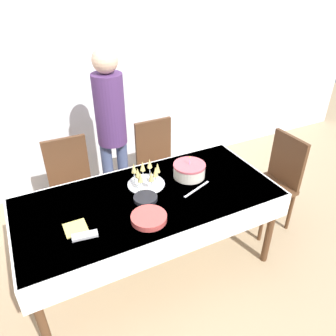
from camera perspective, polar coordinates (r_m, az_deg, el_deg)
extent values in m
plane|color=tan|center=(3.08, -2.88, -16.45)|extent=(12.00, 12.00, 0.00)
cube|color=silver|center=(3.71, -14.11, 16.09)|extent=(8.00, 0.05, 2.70)
cube|color=white|center=(2.57, -3.33, -5.27)|extent=(2.01, 0.93, 0.03)
cube|color=white|center=(2.63, -3.27, -6.83)|extent=(2.04, 0.96, 0.21)
cylinder|color=#51331E|center=(2.45, -21.19, -23.48)|extent=(0.06, 0.06, 0.73)
cylinder|color=#51331E|center=(2.99, 17.30, -10.15)|extent=(0.06, 0.06, 0.73)
cylinder|color=#51331E|center=(3.01, -23.46, -11.40)|extent=(0.06, 0.06, 0.73)
cylinder|color=#51331E|center=(3.47, 8.52, -2.43)|extent=(0.06, 0.06, 0.73)
cube|color=#51331E|center=(3.22, -15.80, -4.71)|extent=(0.43, 0.43, 0.04)
cube|color=#51331E|center=(3.24, -17.19, 0.99)|extent=(0.40, 0.04, 0.50)
cylinder|color=#51331E|center=(3.24, -11.40, -9.00)|extent=(0.04, 0.04, 0.43)
cylinder|color=#51331E|center=(3.21, -17.66, -10.58)|extent=(0.04, 0.04, 0.43)
cylinder|color=#51331E|center=(3.52, -13.02, -5.48)|extent=(0.04, 0.04, 0.43)
cylinder|color=#51331E|center=(3.49, -18.74, -6.88)|extent=(0.04, 0.04, 0.43)
cube|color=#51331E|center=(3.43, -1.10, -0.84)|extent=(0.42, 0.42, 0.04)
cube|color=#51331E|center=(3.45, -2.57, 4.47)|extent=(0.40, 0.04, 0.50)
cylinder|color=#51331E|center=(3.51, 2.90, -4.73)|extent=(0.04, 0.04, 0.43)
cylinder|color=#51331E|center=(3.37, -2.44, -6.41)|extent=(0.04, 0.04, 0.43)
cylinder|color=#51331E|center=(3.76, 0.17, -1.84)|extent=(0.04, 0.04, 0.43)
cylinder|color=#51331E|center=(3.64, -4.87, -3.27)|extent=(0.04, 0.04, 0.43)
cube|color=#51331E|center=(3.35, 16.91, -3.36)|extent=(0.43, 0.43, 0.04)
cube|color=#51331E|center=(3.33, 20.05, 1.37)|extent=(0.04, 0.40, 0.50)
cylinder|color=#51331E|center=(3.28, 16.04, -9.16)|extent=(0.04, 0.04, 0.43)
cylinder|color=#51331E|center=(3.48, 12.16, -5.84)|extent=(0.04, 0.04, 0.43)
cylinder|color=#51331E|center=(3.50, 20.46, -7.14)|extent=(0.04, 0.04, 0.43)
cylinder|color=#51331E|center=(3.69, 16.56, -4.15)|extent=(0.04, 0.04, 0.43)
cylinder|color=silver|center=(2.78, 3.71, -0.55)|extent=(0.27, 0.27, 0.10)
cylinder|color=#D15B66|center=(2.75, 3.75, 0.48)|extent=(0.27, 0.27, 0.02)
cylinder|color=pink|center=(2.73, 3.78, 1.18)|extent=(0.01, 0.01, 0.06)
sphere|color=#F9CC4C|center=(2.71, 3.80, 1.87)|extent=(0.01, 0.01, 0.01)
cylinder|color=silver|center=(2.70, -3.82, -2.81)|extent=(0.31, 0.31, 0.01)
cylinder|color=silver|center=(2.73, -1.80, -2.23)|extent=(0.05, 0.05, 0.00)
cylinder|color=silver|center=(2.70, -1.81, -1.45)|extent=(0.01, 0.01, 0.08)
cone|color=#E0CC72|center=(2.66, -1.85, 0.09)|extent=(0.04, 0.04, 0.08)
cylinder|color=silver|center=(2.79, -3.15, -1.43)|extent=(0.05, 0.05, 0.00)
cylinder|color=silver|center=(2.76, -3.17, -0.66)|extent=(0.01, 0.01, 0.08)
cone|color=#E0CC72|center=(2.72, -3.23, 0.85)|extent=(0.04, 0.04, 0.08)
cylinder|color=silver|center=(2.76, -4.34, -1.93)|extent=(0.05, 0.05, 0.00)
cylinder|color=silver|center=(2.73, -4.38, -1.16)|extent=(0.01, 0.01, 0.08)
cone|color=#E0CC72|center=(2.69, -4.45, 0.36)|extent=(0.04, 0.04, 0.08)
cylinder|color=silver|center=(2.74, -5.84, -2.30)|extent=(0.05, 0.05, 0.00)
cylinder|color=silver|center=(2.71, -5.89, -1.52)|extent=(0.01, 0.01, 0.08)
cone|color=#E0CC72|center=(2.67, -5.98, 0.01)|extent=(0.04, 0.04, 0.08)
cylinder|color=silver|center=(2.68, -5.18, -3.13)|extent=(0.05, 0.05, 0.00)
cylinder|color=silver|center=(2.65, -5.23, -2.34)|extent=(0.01, 0.01, 0.08)
cone|color=#E0CC72|center=(2.60, -5.32, -0.79)|extent=(0.04, 0.04, 0.08)
cylinder|color=silver|center=(2.62, -4.72, -3.92)|extent=(0.05, 0.05, 0.00)
cylinder|color=silver|center=(2.60, -4.76, -3.13)|extent=(0.01, 0.01, 0.08)
cone|color=#E0CC72|center=(2.55, -4.85, -1.56)|extent=(0.04, 0.04, 0.08)
cylinder|color=silver|center=(2.63, -2.86, -3.79)|extent=(0.05, 0.05, 0.00)
cylinder|color=silver|center=(2.60, -2.89, -2.99)|extent=(0.01, 0.01, 0.08)
cone|color=#E0CC72|center=(2.55, -2.94, -1.42)|extent=(0.04, 0.04, 0.08)
cylinder|color=silver|center=(2.68, -2.14, -2.98)|extent=(0.05, 0.05, 0.00)
cylinder|color=silver|center=(2.65, -2.16, -2.19)|extent=(0.01, 0.01, 0.08)
cone|color=#E0CC72|center=(2.61, -2.19, -0.64)|extent=(0.04, 0.04, 0.08)
cylinder|color=#CC4C47|center=(2.35, -3.34, -8.99)|extent=(0.26, 0.26, 0.01)
cylinder|color=#CC4C47|center=(2.34, -3.35, -8.86)|extent=(0.26, 0.26, 0.01)
cylinder|color=#CC4C47|center=(2.34, -3.35, -8.73)|extent=(0.26, 0.26, 0.01)
cylinder|color=#CC4C47|center=(2.33, -3.36, -8.60)|extent=(0.26, 0.26, 0.01)
cylinder|color=#CC4C47|center=(2.33, -3.36, -8.47)|extent=(0.26, 0.26, 0.01)
cylinder|color=#CC4C47|center=(2.32, -3.37, -8.34)|extent=(0.26, 0.26, 0.01)
cylinder|color=black|center=(2.53, -3.94, -5.45)|extent=(0.18, 0.18, 0.01)
cylinder|color=black|center=(2.53, -3.94, -5.32)|extent=(0.18, 0.18, 0.01)
cylinder|color=black|center=(2.53, -3.95, -5.19)|extent=(0.18, 0.18, 0.01)
cylinder|color=black|center=(2.52, -3.95, -5.07)|extent=(0.18, 0.18, 0.01)
cube|color=silver|center=(2.65, 5.03, -3.68)|extent=(0.29, 0.12, 0.00)
cube|color=silver|center=(2.28, -14.27, -11.34)|extent=(0.18, 0.08, 0.02)
cube|color=#E0D166|center=(2.36, -15.79, -10.06)|extent=(0.15, 0.15, 0.01)
cylinder|color=#3F4C72|center=(3.43, -10.21, -2.05)|extent=(0.11, 0.11, 0.84)
cylinder|color=#3F4C72|center=(3.46, -7.70, -1.40)|extent=(0.11, 0.11, 0.84)
cylinder|color=#4C2D60|center=(3.10, -10.11, 9.94)|extent=(0.28, 0.28, 0.66)
sphere|color=#D8B293|center=(2.96, -10.94, 17.95)|extent=(0.23, 0.23, 0.23)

